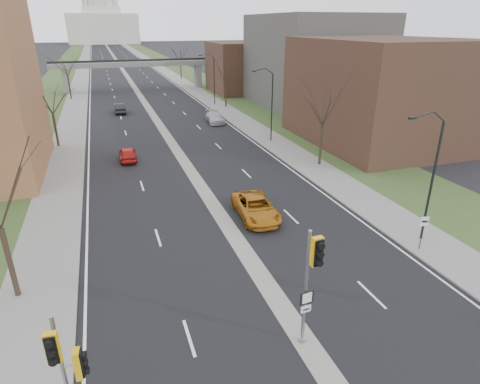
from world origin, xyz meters
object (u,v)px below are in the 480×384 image
speed_limit_sign (423,227)px  car_right_mid (215,117)px  car_left_near (128,154)px  car_right_near (256,207)px  signal_pole_left (66,363)px  car_left_far (120,108)px  signal_pole_median (312,271)px

speed_limit_sign → car_right_mid: speed_limit_sign is taller
car_left_near → car_right_near: car_right_near is taller
signal_pole_left → car_right_mid: signal_pole_left is taller
car_left_far → car_right_near: 43.57m
signal_pole_left → car_right_near: bearing=55.2°
signal_pole_median → car_right_near: 13.70m
signal_pole_left → speed_limit_sign: 21.31m
car_left_far → car_right_near: bearing=99.6°
car_left_far → car_left_near: bearing=88.4°
car_left_near → car_left_far: car_left_far is taller
car_right_mid → signal_pole_left: bearing=-106.5°
car_right_near → car_right_mid: 31.79m
car_left_near → car_right_mid: size_ratio=0.80×
speed_limit_sign → car_left_far: speed_limit_sign is taller
signal_pole_left → car_left_near: bearing=88.1°
speed_limit_sign → car_right_mid: bearing=111.9°
car_left_near → signal_pole_left: bearing=84.3°
speed_limit_sign → signal_pole_left: bearing=-144.8°
car_right_mid → car_left_far: bearing=142.5°
speed_limit_sign → car_left_near: speed_limit_sign is taller
signal_pole_median → speed_limit_sign: signal_pole_median is taller
signal_pole_left → car_left_near: 31.81m
signal_pole_left → car_right_mid: bearing=74.3°
signal_pole_left → car_right_mid: 48.93m
car_left_near → speed_limit_sign: bearing=124.5°
signal_pole_left → car_right_mid: (17.60, 45.58, -2.57)m
car_left_far → car_right_near: (7.33, -42.95, 0.01)m
speed_limit_sign → signal_pole_median: bearing=-136.7°
signal_pole_left → car_left_far: 57.47m
signal_pole_left → car_right_mid: size_ratio=0.95×
car_right_mid → signal_pole_median: bearing=-95.7°
signal_pole_left → speed_limit_sign: size_ratio=2.20×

